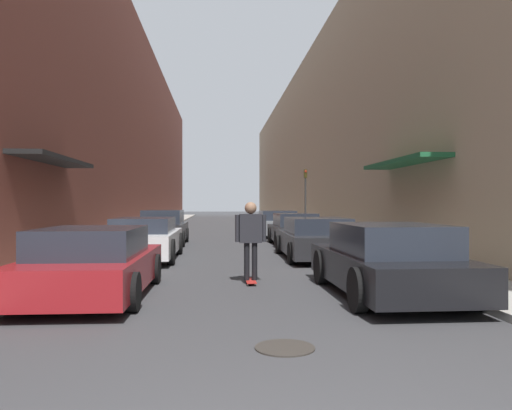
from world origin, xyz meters
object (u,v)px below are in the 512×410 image
object	(u,v)px
parked_car_right_0	(388,261)
traffic_light	(305,193)
parked_car_left_2	(164,228)
parked_car_left_0	(93,264)
parked_car_left_1	(145,239)
manhole_cover	(285,348)
parked_car_right_3	(277,224)
skateboarder	(251,233)
parked_car_right_2	(295,230)
parked_car_right_1	(316,239)

from	to	relation	value
parked_car_right_0	traffic_light	distance (m)	17.80
parked_car_left_2	traffic_light	xyz separation A→B (m)	(6.90, 5.93, 1.55)
parked_car_left_0	parked_car_left_2	world-z (taller)	parked_car_left_2
parked_car_left_1	manhole_cover	xyz separation A→B (m)	(2.94, -9.38, -0.62)
parked_car_left_2	parked_car_right_3	distance (m)	7.10
parked_car_left_1	traffic_light	world-z (taller)	traffic_light
skateboarder	manhole_cover	xyz separation A→B (m)	(0.09, -4.69, -1.04)
parked_car_left_1	parked_car_right_2	xyz separation A→B (m)	(5.28, 4.95, -0.01)
traffic_light	manhole_cover	bearing A→B (deg)	-100.69
parked_car_right_1	parked_car_right_3	world-z (taller)	parked_car_right_3
parked_car_left_0	parked_car_right_1	xyz separation A→B (m)	(5.21, 5.91, 0.00)
parked_car_left_1	parked_car_right_3	bearing A→B (deg)	63.22
parked_car_right_1	parked_car_right_3	distance (m)	10.33
parked_car_left_1	parked_car_left_2	size ratio (longest dim) A/B	1.17
parked_car_right_2	traffic_light	bearing A→B (deg)	76.17
parked_car_right_0	traffic_light	size ratio (longest dim) A/B	1.33
parked_car_left_1	parked_car_right_1	xyz separation A→B (m)	(5.15, -0.07, -0.02)
parked_car_left_0	parked_car_right_2	world-z (taller)	parked_car_right_2
parked_car_right_0	parked_car_left_0	bearing A→B (deg)	176.79
parked_car_left_2	traffic_light	size ratio (longest dim) A/B	1.19
parked_car_right_1	parked_car_right_3	xyz separation A→B (m)	(0.03, 10.33, 0.03)
parked_car_left_2	parked_car_right_1	size ratio (longest dim) A/B	0.85
parked_car_right_1	skateboarder	size ratio (longest dim) A/B	2.79
parked_car_right_1	parked_car_right_2	size ratio (longest dim) A/B	1.21
parked_car_left_0	traffic_light	size ratio (longest dim) A/B	1.31
manhole_cover	traffic_light	size ratio (longest dim) A/B	0.21
parked_car_left_0	parked_car_left_1	bearing A→B (deg)	89.46
parked_car_right_3	parked_car_right_0	bearing A→B (deg)	-89.78
parked_car_right_3	traffic_light	xyz separation A→B (m)	(1.68, 1.12, 1.59)
parked_car_left_1	skateboarder	distance (m)	5.51
parked_car_left_0	skateboarder	bearing A→B (deg)	23.87
parked_car_right_1	parked_car_right_0	bearing A→B (deg)	-89.16
parked_car_left_1	skateboarder	xyz separation A→B (m)	(2.85, -4.69, 0.43)
parked_car_left_1	parked_car_left_2	bearing A→B (deg)	90.44
parked_car_left_1	traffic_light	size ratio (longest dim) A/B	1.39
parked_car_left_2	parked_car_right_2	xyz separation A→B (m)	(5.32, -0.49, -0.05)
parked_car_right_0	parked_car_right_1	bearing A→B (deg)	90.84
parked_car_left_0	parked_car_right_3	bearing A→B (deg)	72.13
parked_car_left_1	skateboarder	bearing A→B (deg)	-58.66
parked_car_left_2	traffic_light	distance (m)	9.23
parked_car_right_1	parked_car_left_1	bearing A→B (deg)	179.25
parked_car_right_1	parked_car_left_2	bearing A→B (deg)	133.30
parked_car_right_1	skateboarder	bearing A→B (deg)	-116.42
parked_car_right_3	skateboarder	xyz separation A→B (m)	(-2.32, -14.95, 0.42)
skateboarder	traffic_light	bearing A→B (deg)	76.00
traffic_light	parked_car_right_1	bearing A→B (deg)	-98.50
manhole_cover	parked_car_right_3	bearing A→B (deg)	83.51
parked_car_right_1	manhole_cover	size ratio (longest dim) A/B	6.81
parked_car_left_0	parked_car_left_1	xyz separation A→B (m)	(0.06, 5.98, 0.02)
parked_car_right_1	parked_car_right_2	xyz separation A→B (m)	(0.13, 5.02, 0.01)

